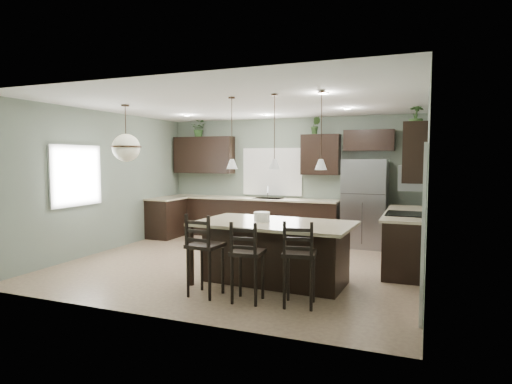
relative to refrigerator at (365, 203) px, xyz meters
The scene contains 33 objects.
ground 3.06m from the refrigerator, 128.72° to the right, with size 6.00×6.00×0.00m, color #9E8466.
pantry_door 3.99m from the refrigerator, 73.21° to the right, with size 0.04×0.82×2.04m, color white.
window_back 2.35m from the refrigerator, 168.25° to the left, with size 1.35×0.02×1.00m, color white.
window_left 5.74m from the refrigerator, 147.41° to the right, with size 0.02×1.10×1.00m, color white.
left_return_cabs 4.58m from the refrigerator, behind, with size 0.60×0.90×0.90m, color black.
left_return_countertop 4.54m from the refrigerator, behind, with size 0.66×0.96×0.04m, color #B8A88B.
back_lower_cabs 2.72m from the refrigerator, behind, with size 4.20×0.60×0.90m, color black.
back_countertop 2.68m from the refrigerator, behind, with size 4.20×0.66×0.04m, color #B8A88B.
sink_inset 2.23m from the refrigerator, behind, with size 0.70×0.45×0.01m, color gray.
faucet 2.23m from the refrigerator, behind, with size 0.02×0.02×0.28m, color silver.
back_upper_left 4.11m from the refrigerator, behind, with size 1.55×0.34×0.90m, color black.
back_upper_right 1.48m from the refrigerator, 163.26° to the left, with size 0.85×0.34×0.90m, color black.
fridge_header 1.36m from the refrigerator, 84.77° to the left, with size 1.05×0.34×0.45m, color black.
right_lower_cabs 1.72m from the refrigerator, 57.86° to the right, with size 0.60×2.35×0.90m, color black.
right_countertop 1.64m from the refrigerator, 58.45° to the right, with size 0.66×2.35×0.04m, color #B8A88B.
cooktop 1.88m from the refrigerator, 62.84° to the right, with size 0.58×0.75×0.02m, color black.
wall_oven_front 1.83m from the refrigerator, 71.09° to the right, with size 0.01×0.72×0.60m, color gray.
right_upper_cabs 2.01m from the refrigerator, 54.20° to the right, with size 0.34×2.35×0.90m, color black.
microwave 2.03m from the refrigerator, 60.20° to the right, with size 0.40×0.75×0.40m, color gray.
refrigerator is the anchor object (origin of this frame).
kitchen_island 3.38m from the refrigerator, 105.67° to the right, with size 2.30×1.31×0.92m, color black.
serving_dish 3.39m from the refrigerator, 108.97° to the right, with size 0.24×0.24×0.14m, color white.
bar_stool_left 4.41m from the refrigerator, 111.11° to the right, with size 0.42×0.42×1.13m, color black.
bar_stool_center 4.25m from the refrigerator, 103.04° to the right, with size 0.40×0.40×1.07m, color black.
bar_stool_right 4.06m from the refrigerator, 94.04° to the right, with size 0.41×0.41×1.11m, color black.
pendant_left 3.80m from the refrigerator, 116.72° to the right, with size 0.17×0.17×1.10m, color white, non-canonical shape.
pendant_center 3.60m from the refrigerator, 105.67° to the right, with size 0.17×0.17×1.10m, color white, non-canonical shape.
pendant_right 3.52m from the refrigerator, 93.59° to the right, with size 0.17×0.17×1.10m, color white, non-canonical shape.
chandelier 4.97m from the refrigerator, 141.15° to the right, with size 0.52×0.52×0.99m, color #F1ECC5, non-canonical shape.
plant_back_left 4.43m from the refrigerator, behind, with size 0.36×0.31×0.40m, color #2A4C21.
plant_back_right 2.04m from the refrigerator, 166.33° to the left, with size 0.21×0.17×0.39m, color #305023.
plant_right_wall 2.13m from the refrigerator, 40.30° to the right, with size 0.25×0.25×0.44m, color #2E4F22.
room_shell 3.01m from the refrigerator, 128.72° to the right, with size 6.00×6.00×6.00m.
Camera 1 is at (2.96, -6.88, 1.86)m, focal length 30.00 mm.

